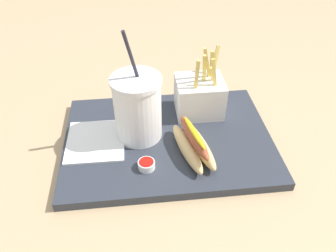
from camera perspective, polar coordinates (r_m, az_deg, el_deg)
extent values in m
cube|color=tan|center=(0.76, 0.00, -3.47)|extent=(2.40, 2.40, 0.02)
cube|color=#2D333D|center=(0.75, 0.00, -2.35)|extent=(0.45, 0.32, 0.02)
cylinder|color=white|center=(0.71, -5.14, 2.73)|extent=(0.10, 0.10, 0.13)
cylinder|color=white|center=(0.67, -5.50, 7.68)|extent=(0.10, 0.10, 0.01)
cylinder|color=#262633|center=(0.64, -6.35, 11.77)|extent=(0.03, 0.03, 0.11)
cube|color=white|center=(0.79, 5.33, 5.02)|extent=(0.11, 0.09, 0.08)
cube|color=#E5C660|center=(0.78, 7.42, 9.81)|extent=(0.01, 0.02, 0.09)
cube|color=#E5C660|center=(0.79, 7.91, 10.21)|extent=(0.02, 0.03, 0.09)
cube|color=#E5C660|center=(0.73, 4.89, 8.24)|extent=(0.01, 0.01, 0.08)
cube|color=#E5C660|center=(0.77, 7.61, 8.24)|extent=(0.02, 0.02, 0.06)
cube|color=#E5C660|center=(0.77, 6.74, 10.12)|extent=(0.03, 0.01, 0.09)
cube|color=#E5C660|center=(0.75, 7.92, 8.06)|extent=(0.02, 0.01, 0.09)
cube|color=#E5C660|center=(0.76, 6.16, 9.23)|extent=(0.01, 0.02, 0.09)
ellipsoid|color=#DBB775|center=(0.69, 3.26, -3.77)|extent=(0.06, 0.15, 0.03)
ellipsoid|color=#DBB775|center=(0.70, 5.39, -3.25)|extent=(0.06, 0.15, 0.03)
ellipsoid|color=#994728|center=(0.68, 4.44, -1.90)|extent=(0.05, 0.14, 0.02)
ellipsoid|color=gold|center=(0.67, 4.49, -1.07)|extent=(0.04, 0.11, 0.01)
cylinder|color=white|center=(0.67, -3.68, -6.60)|extent=(0.03, 0.03, 0.02)
cylinder|color=#B2140F|center=(0.67, -3.70, -6.24)|extent=(0.03, 0.03, 0.01)
cube|color=white|center=(0.74, -12.21, -2.66)|extent=(0.13, 0.14, 0.00)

